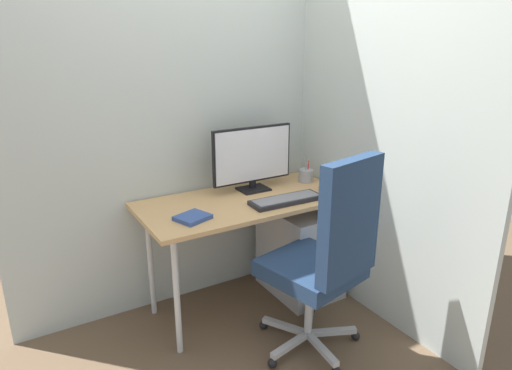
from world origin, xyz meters
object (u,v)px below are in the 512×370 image
(filing_cabinet, at_px, (301,250))
(pen_holder, at_px, (306,175))
(mouse, at_px, (325,188))
(office_chair, at_px, (327,253))
(keyboard, at_px, (286,200))
(notebook, at_px, (193,217))
(monitor, at_px, (253,157))

(filing_cabinet, relative_size, pen_holder, 3.44)
(filing_cabinet, relative_size, mouse, 6.63)
(office_chair, distance_m, keyboard, 0.48)
(pen_holder, bearing_deg, office_chair, -119.26)
(keyboard, height_order, mouse, mouse)
(mouse, bearing_deg, notebook, 172.82)
(mouse, xyz_separation_m, pen_holder, (0.02, 0.22, 0.02))
(office_chair, bearing_deg, filing_cabinet, 64.28)
(filing_cabinet, relative_size, keyboard, 1.32)
(office_chair, xyz_separation_m, notebook, (-0.51, 0.49, 0.13))
(mouse, relative_size, pen_holder, 0.52)
(office_chair, xyz_separation_m, pen_holder, (0.40, 0.72, 0.16))
(monitor, distance_m, notebook, 0.62)
(office_chair, height_order, filing_cabinet, office_chair)
(monitor, relative_size, notebook, 3.31)
(keyboard, bearing_deg, mouse, 6.98)
(office_chair, bearing_deg, mouse, 52.28)
(office_chair, relative_size, filing_cabinet, 1.90)
(monitor, height_order, mouse, monitor)
(office_chair, distance_m, monitor, 0.82)
(filing_cabinet, bearing_deg, notebook, -172.74)
(filing_cabinet, height_order, keyboard, keyboard)
(office_chair, height_order, pen_holder, office_chair)
(office_chair, xyz_separation_m, monitor, (0.01, 0.75, 0.34))
(notebook, bearing_deg, keyboard, -22.88)
(monitor, relative_size, mouse, 6.12)
(filing_cabinet, bearing_deg, office_chair, -115.72)
(monitor, bearing_deg, keyboard, -80.36)
(office_chair, bearing_deg, monitor, 89.18)
(pen_holder, bearing_deg, notebook, -166.13)
(filing_cabinet, xyz_separation_m, monitor, (-0.27, 0.16, 0.64))
(monitor, xyz_separation_m, keyboard, (0.05, -0.30, -0.20))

